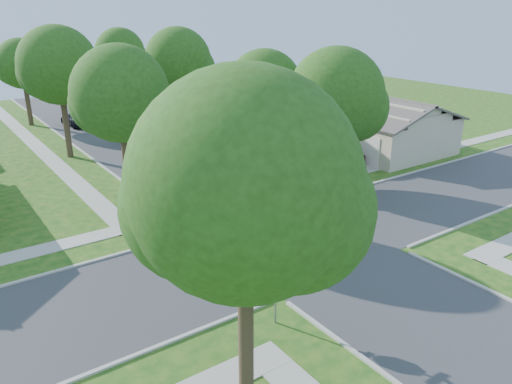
{
  "coord_description": "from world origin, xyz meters",
  "views": [
    {
      "loc": [
        -13.98,
        -16.76,
        10.74
      ],
      "look_at": [
        -0.02,
        3.2,
        1.6
      ],
      "focal_mm": 35.0,
      "sensor_mm": 36.0,
      "label": 1
    }
  ],
  "objects_px": {
    "tree_w_near": "(122,98)",
    "tree_w_mid": "(60,69)",
    "car_driveway": "(345,161)",
    "tree_sw_corner": "(247,194)",
    "car_curb_west": "(76,119)",
    "tree_w_far": "(23,66)",
    "stop_sign_sw": "(276,273)",
    "house_ne_far": "(241,95)",
    "house_ne_near": "(362,126)",
    "tree_e_far": "(121,55)",
    "stop_sign_ne": "(307,162)",
    "tree_e_mid": "(179,64)",
    "tree_ne_corner": "(336,100)",
    "car_curb_east": "(137,133)",
    "tree_e_near": "(265,91)"
  },
  "relations": [
    {
      "from": "tree_w_near",
      "to": "house_ne_near",
      "type": "xyz_separation_m",
      "value": [
        20.64,
        1.99,
        -4.6
      ]
    },
    {
      "from": "stop_sign_ne",
      "to": "car_curb_east",
      "type": "xyz_separation_m",
      "value": [
        -3.5,
        17.59,
        -1.31
      ]
    },
    {
      "from": "car_curb_west",
      "to": "tree_w_far",
      "type": "bearing_deg",
      "value": -43.63
    },
    {
      "from": "tree_sw_corner",
      "to": "house_ne_near",
      "type": "distance_m",
      "value": 29.92
    },
    {
      "from": "tree_w_far",
      "to": "car_curb_west",
      "type": "distance_m",
      "value": 6.59
    },
    {
      "from": "tree_ne_corner",
      "to": "stop_sign_ne",
      "type": "bearing_deg",
      "value": 163.45
    },
    {
      "from": "car_driveway",
      "to": "tree_sw_corner",
      "type": "bearing_deg",
      "value": 112.89
    },
    {
      "from": "stop_sign_sw",
      "to": "car_curb_west",
      "type": "relative_size",
      "value": 0.67
    },
    {
      "from": "tree_e_mid",
      "to": "car_driveway",
      "type": "bearing_deg",
      "value": -69.21
    },
    {
      "from": "stop_sign_sw",
      "to": "house_ne_far",
      "type": "height_order",
      "value": "house_ne_far"
    },
    {
      "from": "tree_w_far",
      "to": "tree_ne_corner",
      "type": "bearing_deg",
      "value": -69.72
    },
    {
      "from": "stop_sign_ne",
      "to": "tree_sw_corner",
      "type": "distance_m",
      "value": 17.38
    },
    {
      "from": "tree_e_near",
      "to": "car_curb_east",
      "type": "height_order",
      "value": "tree_e_near"
    },
    {
      "from": "stop_sign_sw",
      "to": "tree_w_far",
      "type": "bearing_deg",
      "value": 89.93
    },
    {
      "from": "tree_e_far",
      "to": "tree_w_near",
      "type": "height_order",
      "value": "tree_w_near"
    },
    {
      "from": "tree_w_near",
      "to": "tree_sw_corner",
      "type": "distance_m",
      "value": 16.24
    },
    {
      "from": "stop_sign_ne",
      "to": "tree_e_mid",
      "type": "distance_m",
      "value": 16.84
    },
    {
      "from": "tree_w_far",
      "to": "car_curb_west",
      "type": "bearing_deg",
      "value": -39.02
    },
    {
      "from": "house_ne_near",
      "to": "stop_sign_sw",
      "type": "bearing_deg",
      "value": -142.82
    },
    {
      "from": "tree_e_far",
      "to": "tree_w_mid",
      "type": "bearing_deg",
      "value": -125.85
    },
    {
      "from": "tree_e_far",
      "to": "tree_w_near",
      "type": "bearing_deg",
      "value": -110.6
    },
    {
      "from": "stop_sign_sw",
      "to": "car_curb_west",
      "type": "height_order",
      "value": "stop_sign_sw"
    },
    {
      "from": "stop_sign_ne",
      "to": "tree_e_mid",
      "type": "bearing_deg",
      "value": 89.8
    },
    {
      "from": "tree_e_mid",
      "to": "tree_e_far",
      "type": "height_order",
      "value": "tree_e_mid"
    },
    {
      "from": "car_curb_west",
      "to": "tree_sw_corner",
      "type": "bearing_deg",
      "value": 76.11
    },
    {
      "from": "tree_ne_corner",
      "to": "stop_sign_sw",
      "type": "bearing_deg",
      "value": -141.16
    },
    {
      "from": "tree_w_mid",
      "to": "tree_ne_corner",
      "type": "bearing_deg",
      "value": -56.78
    },
    {
      "from": "tree_e_mid",
      "to": "tree_w_far",
      "type": "relative_size",
      "value": 1.15
    },
    {
      "from": "stop_sign_ne",
      "to": "tree_ne_corner",
      "type": "relative_size",
      "value": 0.34
    },
    {
      "from": "stop_sign_sw",
      "to": "tree_w_mid",
      "type": "height_order",
      "value": "tree_w_mid"
    },
    {
      "from": "stop_sign_sw",
      "to": "tree_e_far",
      "type": "height_order",
      "value": "tree_e_far"
    },
    {
      "from": "stop_sign_sw",
      "to": "house_ne_near",
      "type": "height_order",
      "value": "house_ne_near"
    },
    {
      "from": "stop_sign_ne",
      "to": "tree_w_near",
      "type": "distance_m",
      "value": 11.07
    },
    {
      "from": "tree_w_near",
      "to": "car_curb_east",
      "type": "bearing_deg",
      "value": 66.25
    },
    {
      "from": "tree_w_near",
      "to": "tree_w_mid",
      "type": "distance_m",
      "value": 12.01
    },
    {
      "from": "tree_w_mid",
      "to": "car_curb_east",
      "type": "bearing_deg",
      "value": 12.35
    },
    {
      "from": "tree_e_mid",
      "to": "car_curb_west",
      "type": "height_order",
      "value": "tree_e_mid"
    },
    {
      "from": "stop_sign_sw",
      "to": "car_curb_east",
      "type": "relative_size",
      "value": 0.7
    },
    {
      "from": "house_ne_near",
      "to": "car_curb_east",
      "type": "relative_size",
      "value": 3.21
    },
    {
      "from": "tree_e_mid",
      "to": "tree_w_near",
      "type": "xyz_separation_m",
      "value": [
        -9.4,
        -12.0,
        -0.14
      ]
    },
    {
      "from": "house_ne_far",
      "to": "car_curb_west",
      "type": "relative_size",
      "value": 3.07
    },
    {
      "from": "tree_e_near",
      "to": "tree_sw_corner",
      "type": "relative_size",
      "value": 0.87
    },
    {
      "from": "tree_w_far",
      "to": "tree_w_mid",
      "type": "bearing_deg",
      "value": -89.95
    },
    {
      "from": "tree_w_far",
      "to": "house_ne_far",
      "type": "xyz_separation_m",
      "value": [
        20.64,
        -5.01,
        -3.99
      ]
    },
    {
      "from": "tree_e_far",
      "to": "house_ne_far",
      "type": "bearing_deg",
      "value": -24.03
    },
    {
      "from": "tree_e_far",
      "to": "tree_sw_corner",
      "type": "relative_size",
      "value": 0.91
    },
    {
      "from": "tree_w_far",
      "to": "car_curb_west",
      "type": "relative_size",
      "value": 1.82
    },
    {
      "from": "tree_w_far",
      "to": "tree_ne_corner",
      "type": "height_order",
      "value": "tree_ne_corner"
    },
    {
      "from": "tree_e_near",
      "to": "tree_w_mid",
      "type": "relative_size",
      "value": 0.87
    },
    {
      "from": "tree_w_near",
      "to": "tree_w_mid",
      "type": "bearing_deg",
      "value": 89.98
    }
  ]
}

